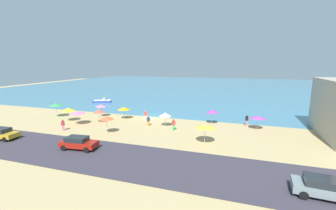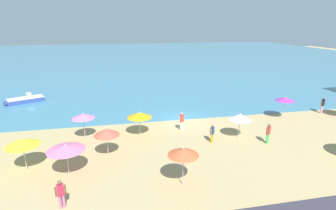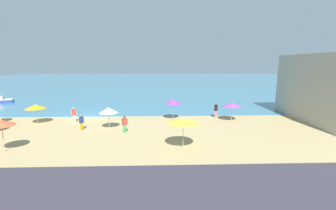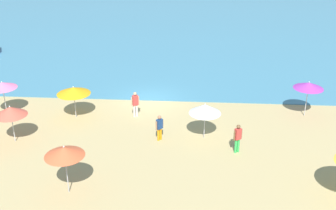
{
  "view_description": "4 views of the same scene",
  "coord_description": "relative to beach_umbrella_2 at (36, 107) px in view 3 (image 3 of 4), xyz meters",
  "views": [
    {
      "loc": [
        14.78,
        -37.25,
        9.84
      ],
      "look_at": [
        1.83,
        2.36,
        1.93
      ],
      "focal_mm": 24.0,
      "sensor_mm": 36.0,
      "label": 1
    },
    {
      "loc": [
        -6.38,
        -24.78,
        9.59
      ],
      "look_at": [
        -1.27,
        0.75,
        1.48
      ],
      "focal_mm": 28.0,
      "sensor_mm": 36.0,
      "label": 2
    },
    {
      "loc": [
        9.12,
        -27.69,
        6.64
      ],
      "look_at": [
        10.15,
        2.32,
        1.01
      ],
      "focal_mm": 24.0,
      "sensor_mm": 36.0,
      "label": 3
    },
    {
      "loc": [
        3.24,
        -27.61,
        12.32
      ],
      "look_at": [
        1.55,
        -3.35,
        1.23
      ],
      "focal_mm": 45.0,
      "sensor_mm": 36.0,
      "label": 4
    }
  ],
  "objects": [
    {
      "name": "ground_plane",
      "position": [
        4.58,
        3.05,
        -1.93
      ],
      "size": [
        160.0,
        160.0,
        0.0
      ],
      "primitive_type": "plane",
      "color": "tan"
    },
    {
      "name": "bather_0",
      "position": [
        5.79,
        -2.65,
        -1.03
      ],
      "size": [
        0.42,
        0.44,
        1.61
      ],
      "color": "orange",
      "rests_on": "ground_plane"
    },
    {
      "name": "beach_umbrella_5",
      "position": [
        15.47,
        -7.81,
        0.29
      ],
      "size": [
        2.47,
        2.47,
        2.47
      ],
      "color": "#B2B2B7",
      "rests_on": "ground_plane"
    },
    {
      "name": "sea",
      "position": [
        4.58,
        58.05,
        -1.9
      ],
      "size": [
        150.0,
        110.0,
        0.05
      ],
      "primitive_type": "cube",
      "color": "teal",
      "rests_on": "ground_plane"
    },
    {
      "name": "beach_umbrella_7",
      "position": [
        8.44,
        -2.2,
        -0.0
      ],
      "size": [
        1.9,
        1.9,
        2.26
      ],
      "color": "#B2B2B7",
      "rests_on": "ground_plane"
    },
    {
      "name": "bather_3",
      "position": [
        3.93,
        0.4,
        -0.94
      ],
      "size": [
        0.51,
        0.37,
        1.76
      ],
      "color": "silver",
      "rests_on": "ground_plane"
    },
    {
      "name": "beach_umbrella_6",
      "position": [
        21.96,
        0.51,
        -0.04
      ],
      "size": [
        2.17,
        2.17,
        2.15
      ],
      "color": "#B2B2B7",
      "rests_on": "ground_plane"
    },
    {
      "name": "bather_4",
      "position": [
        10.27,
        -3.76,
        -0.95
      ],
      "size": [
        0.49,
        0.38,
        1.74
      ],
      "color": "green",
      "rests_on": "ground_plane"
    },
    {
      "name": "beach_umbrella_9",
      "position": [
        1.86,
        -8.11,
        0.35
      ],
      "size": [
        1.9,
        1.9,
        2.57
      ],
      "color": "#B2B2B7",
      "rests_on": "ground_plane"
    },
    {
      "name": "beach_umbrella_2",
      "position": [
        0.0,
        0.0,
        0.0
      ],
      "size": [
        2.18,
        2.18,
        2.22
      ],
      "color": "#B2B2B7",
      "rests_on": "ground_plane"
    },
    {
      "name": "beach_umbrella_8",
      "position": [
        15.17,
        1.35,
        0.23
      ],
      "size": [
        1.95,
        1.95,
        2.44
      ],
      "color": "#B2B2B7",
      "rests_on": "ground_plane"
    },
    {
      "name": "bather_2",
      "position": [
        20.5,
        2.11,
        -0.9
      ],
      "size": [
        0.54,
        0.33,
        1.82
      ],
      "color": "#CF818F",
      "rests_on": "ground_plane"
    }
  ]
}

